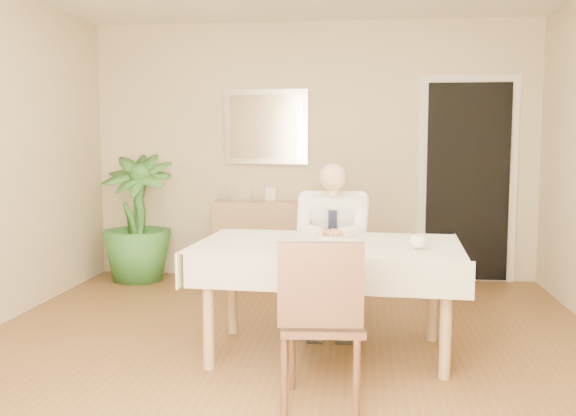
# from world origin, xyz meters

# --- Properties ---
(room) EXTENTS (5.00, 5.02, 2.60)m
(room) POSITION_xyz_m (0.00, 0.00, 1.30)
(room) COLOR brown
(room) RESTS_ON ground
(window) EXTENTS (1.34, 0.04, 1.44)m
(window) POSITION_xyz_m (0.00, -2.47, 1.45)
(window) COLOR white
(window) RESTS_ON room
(doorway) EXTENTS (0.96, 0.07, 2.10)m
(doorway) POSITION_xyz_m (1.55, 2.46, 1.00)
(doorway) COLOR white
(doorway) RESTS_ON ground
(mirror) EXTENTS (0.86, 0.04, 0.76)m
(mirror) POSITION_xyz_m (-0.47, 2.47, 1.55)
(mirror) COLOR silver
(mirror) RESTS_ON room
(dining_table) EXTENTS (1.77, 1.12, 0.75)m
(dining_table) POSITION_xyz_m (0.29, 0.11, 0.67)
(dining_table) COLOR #987E56
(dining_table) RESTS_ON ground
(chair_far) EXTENTS (0.48, 0.48, 0.95)m
(chair_far) POSITION_xyz_m (0.29, 0.99, 0.54)
(chair_far) COLOR #3F2314
(chair_far) RESTS_ON ground
(chair_near) EXTENTS (0.46, 0.46, 0.92)m
(chair_near) POSITION_xyz_m (0.31, -0.79, 0.52)
(chair_near) COLOR #3F2314
(chair_near) RESTS_ON ground
(seated_man) EXTENTS (0.48, 0.72, 1.24)m
(seated_man) POSITION_xyz_m (0.29, 0.70, 0.69)
(seated_man) COLOR white
(seated_man) RESTS_ON ground
(plate) EXTENTS (0.26, 0.26, 0.02)m
(plate) POSITION_xyz_m (0.32, 0.33, 0.76)
(plate) COLOR white
(plate) RESTS_ON dining_table
(food) EXTENTS (0.14, 0.14, 0.06)m
(food) POSITION_xyz_m (0.32, 0.33, 0.78)
(food) COLOR #965B39
(food) RESTS_ON dining_table
(knife) EXTENTS (0.01, 0.13, 0.01)m
(knife) POSITION_xyz_m (0.36, 0.27, 0.78)
(knife) COLOR silver
(knife) RESTS_ON dining_table
(fork) EXTENTS (0.01, 0.13, 0.01)m
(fork) POSITION_xyz_m (0.28, 0.27, 0.78)
(fork) COLOR silver
(fork) RESTS_ON dining_table
(coffee_mug) EXTENTS (0.14, 0.14, 0.09)m
(coffee_mug) POSITION_xyz_m (0.86, -0.08, 0.80)
(coffee_mug) COLOR white
(coffee_mug) RESTS_ON dining_table
(sideboard) EXTENTS (1.02, 0.39, 0.80)m
(sideboard) POSITION_xyz_m (-0.47, 2.32, 0.40)
(sideboard) COLOR #987E56
(sideboard) RESTS_ON ground
(photo_frame_left) EXTENTS (0.10, 0.02, 0.14)m
(photo_frame_left) POSITION_xyz_m (-0.89, 2.39, 0.87)
(photo_frame_left) COLOR silver
(photo_frame_left) RESTS_ON sideboard
(photo_frame_center) EXTENTS (0.10, 0.02, 0.14)m
(photo_frame_center) POSITION_xyz_m (-0.67, 2.35, 0.87)
(photo_frame_center) COLOR silver
(photo_frame_center) RESTS_ON sideboard
(photo_frame_right) EXTENTS (0.10, 0.02, 0.14)m
(photo_frame_right) POSITION_xyz_m (-0.41, 2.33, 0.87)
(photo_frame_right) COLOR silver
(photo_frame_right) RESTS_ON sideboard
(potted_palm) EXTENTS (0.72, 0.72, 1.27)m
(potted_palm) POSITION_xyz_m (-1.74, 2.13, 0.64)
(potted_palm) COLOR #2A6024
(potted_palm) RESTS_ON ground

